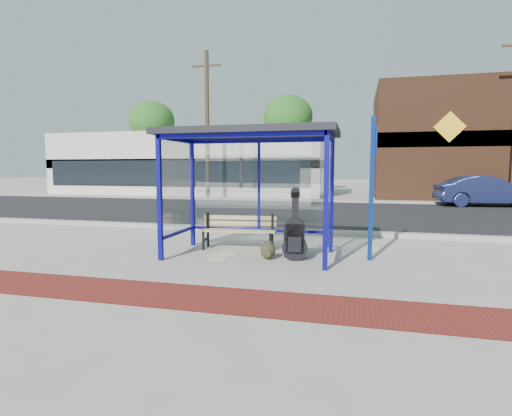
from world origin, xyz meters
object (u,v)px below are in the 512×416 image
(guitar_bag, at_px, (295,236))
(suitcase, at_px, (294,241))
(parked_car, at_px, (485,191))
(bench, at_px, (239,229))
(backpack, at_px, (268,251))

(guitar_bag, relative_size, suitcase, 1.93)
(guitar_bag, distance_m, parked_car, 14.32)
(bench, bearing_deg, guitar_bag, -34.74)
(suitcase, distance_m, parked_car, 14.10)
(bench, bearing_deg, parked_car, 51.69)
(backpack, height_order, parked_car, parked_car)
(guitar_bag, distance_m, backpack, 0.59)
(guitar_bag, bearing_deg, bench, 143.31)
(guitar_bag, height_order, parked_car, parked_car)
(bench, bearing_deg, suitcase, -25.45)
(backpack, bearing_deg, parked_car, 47.36)
(guitar_bag, bearing_deg, suitcase, 95.88)
(guitar_bag, bearing_deg, parked_car, 55.82)
(guitar_bag, xyz_separation_m, parked_car, (6.70, 12.65, 0.22))
(bench, relative_size, parked_car, 0.39)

